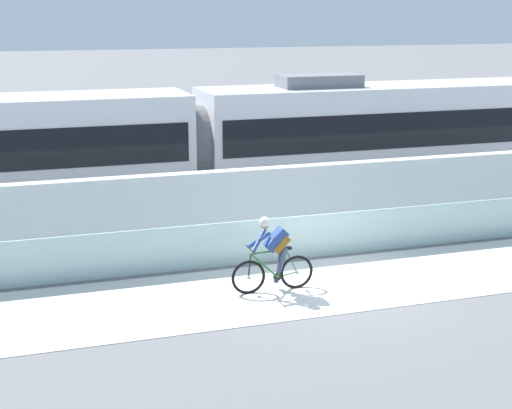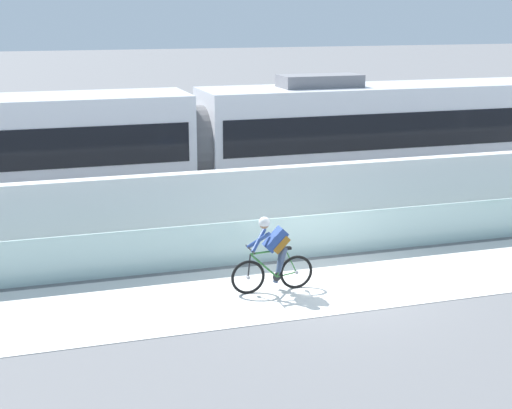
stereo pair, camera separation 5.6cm
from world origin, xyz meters
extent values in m
plane|color=slate|center=(0.00, 0.00, 0.00)|extent=(200.00, 200.00, 0.00)
cube|color=silver|center=(0.00, 0.00, 0.01)|extent=(32.00, 3.20, 0.01)
cube|color=silver|center=(0.00, 1.85, 0.51)|extent=(32.00, 0.05, 1.02)
cube|color=white|center=(0.00, 3.65, 0.91)|extent=(32.00, 0.36, 1.83)
cube|color=#595654|center=(0.00, 6.13, 0.00)|extent=(32.00, 0.08, 0.01)
cube|color=#595654|center=(0.00, 7.57, 0.00)|extent=(32.00, 0.08, 0.01)
cube|color=#232326|center=(-3.49, 6.85, 0.36)|extent=(1.40, 1.88, 0.20)
cylinder|color=black|center=(-3.49, 6.13, 0.30)|extent=(0.60, 0.10, 0.60)
cylinder|color=black|center=(-3.49, 7.57, 0.30)|extent=(0.60, 0.10, 0.60)
cube|color=silver|center=(4.49, 6.85, 1.90)|extent=(11.00, 2.50, 3.10)
cube|color=black|center=(4.49, 6.85, 2.25)|extent=(10.56, 2.54, 1.04)
cube|color=#19599E|center=(4.49, 6.85, 0.53)|extent=(10.78, 2.53, 0.28)
cube|color=slate|center=(2.51, 6.85, 3.63)|extent=(2.40, 1.10, 0.36)
cube|color=#232326|center=(0.97, 6.85, 0.36)|extent=(1.40, 1.88, 0.20)
cylinder|color=black|center=(0.97, 6.13, 0.30)|extent=(0.60, 0.10, 0.60)
cylinder|color=black|center=(0.97, 7.57, 0.30)|extent=(0.60, 0.10, 0.60)
cube|color=#232326|center=(8.01, 6.85, 0.36)|extent=(1.40, 1.88, 0.20)
cylinder|color=black|center=(8.01, 6.13, 0.30)|extent=(0.60, 0.10, 0.60)
cylinder|color=black|center=(8.01, 7.57, 0.30)|extent=(0.60, 0.10, 0.60)
cylinder|color=#59595B|center=(-1.26, 6.85, 1.90)|extent=(0.60, 2.30, 2.30)
torus|color=black|center=(-1.81, 0.00, 0.36)|extent=(0.72, 0.06, 0.72)
cylinder|color=#99999E|center=(-1.81, 0.00, 0.36)|extent=(0.07, 0.10, 0.07)
torus|color=black|center=(-0.76, 0.00, 0.36)|extent=(0.72, 0.06, 0.72)
cylinder|color=#99999E|center=(-0.76, 0.00, 0.36)|extent=(0.07, 0.10, 0.07)
cylinder|color=#337233|center=(-1.47, 0.00, 0.57)|extent=(0.60, 0.04, 0.58)
cylinder|color=#337233|center=(-1.10, 0.00, 0.59)|extent=(0.22, 0.04, 0.59)
cylinder|color=#337233|center=(-1.38, 0.00, 0.86)|extent=(0.76, 0.04, 0.07)
cylinder|color=#337233|center=(-0.97, 0.00, 0.33)|extent=(0.43, 0.03, 0.09)
cylinder|color=#337233|center=(-0.88, 0.00, 0.62)|extent=(0.27, 0.02, 0.53)
cylinder|color=black|center=(-1.79, 0.00, 0.60)|extent=(0.08, 0.03, 0.49)
cube|color=black|center=(-1.01, 0.00, 0.90)|extent=(0.24, 0.10, 0.05)
cylinder|color=black|center=(-1.76, 0.00, 0.95)|extent=(0.03, 0.58, 0.03)
cylinder|color=#262628|center=(-1.19, 0.00, 0.30)|extent=(0.18, 0.02, 0.18)
cube|color=navy|center=(-1.23, 0.00, 1.11)|extent=(0.50, 0.28, 0.51)
cube|color=#8C5919|center=(-1.13, 0.00, 1.02)|extent=(0.38, 0.30, 0.38)
sphere|color=#997051|center=(-1.47, 0.00, 1.46)|extent=(0.20, 0.20, 0.20)
sphere|color=silver|center=(-1.47, 0.00, 1.49)|extent=(0.23, 0.23, 0.23)
cylinder|color=navy|center=(-1.58, 0.00, 1.12)|extent=(0.44, 0.41, 0.41)
cylinder|color=navy|center=(-1.58, 0.00, 1.12)|extent=(0.44, 0.41, 0.41)
cylinder|color=#384766|center=(-1.12, 0.00, 0.55)|extent=(0.29, 0.33, 0.80)
cylinder|color=#384766|center=(-1.12, 0.00, 0.69)|extent=(0.29, 0.33, 0.54)
camera|label=1|loc=(-6.19, -14.06, 5.65)|focal=53.68mm
camera|label=2|loc=(-6.14, -14.08, 5.65)|focal=53.68mm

